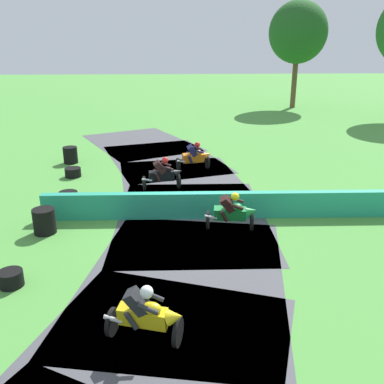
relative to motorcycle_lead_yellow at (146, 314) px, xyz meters
name	(u,v)px	position (x,y,z in m)	size (l,w,h in m)	color
ground_plane	(192,218)	(1.19, 6.33, -0.66)	(120.00, 120.00, 0.00)	#4C933D
track_asphalt	(157,218)	(0.00, 6.34, -0.65)	(9.45, 30.82, 0.01)	#47474C
safety_barrier	(330,204)	(5.93, 6.25, -0.21)	(0.30, 19.55, 0.90)	#239375
motorcycle_lead_yellow	(146,314)	(0.00, 0.00, 0.00)	(1.70, 1.09, 1.43)	black
motorcycle_chase_green	(232,212)	(2.41, 5.23, -0.02)	(1.70, 0.93, 1.43)	black
motorcycle_trailing_black	(163,174)	(0.18, 9.22, 0.00)	(1.69, 0.93, 1.42)	black
motorcycle_fourth_orange	(195,156)	(1.58, 11.91, -0.01)	(1.71, 1.03, 1.43)	black
tire_stack_mid_a	(11,279)	(-3.48, 2.25, -0.46)	(0.60, 0.60, 0.40)	black
tire_stack_mid_b	(44,221)	(-3.48, 5.32, -0.26)	(0.69, 0.69, 0.80)	black
tire_stack_far	(68,197)	(-3.36, 8.01, -0.46)	(0.69, 0.69, 0.40)	black
tire_stack_extra_a	(73,172)	(-3.85, 11.12, -0.46)	(0.70, 0.70, 0.40)	black
tire_stack_extra_b	(70,155)	(-4.43, 13.35, -0.26)	(0.68, 0.68, 0.80)	black
tree_far_right	(298,32)	(11.04, 30.26, 5.49)	(4.80, 4.80, 8.70)	brown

